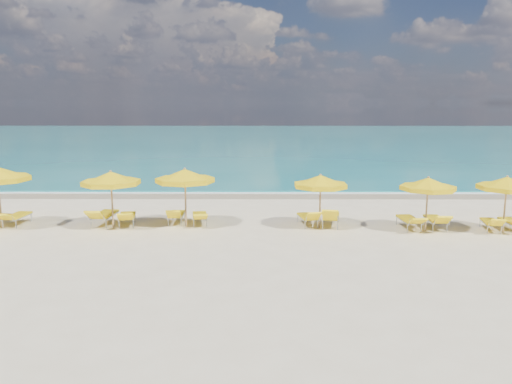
{
  "coord_description": "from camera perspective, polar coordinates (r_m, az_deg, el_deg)",
  "views": [
    {
      "loc": [
        0.12,
        -18.88,
        4.83
      ],
      "look_at": [
        0.0,
        1.5,
        1.2
      ],
      "focal_mm": 35.0,
      "sensor_mm": 36.0,
      "label": 1
    }
  ],
  "objects": [
    {
      "name": "lounger_1_right",
      "position": [
        22.26,
        -25.68,
        -2.87
      ],
      "size": [
        0.7,
        1.88,
        0.72
      ],
      "rotation": [
        0.0,
        0.0,
        -0.05
      ],
      "color": "#A5A8AD",
      "rests_on": "ground"
    },
    {
      "name": "umbrella_4",
      "position": [
        19.48,
        7.38,
        1.17
      ],
      "size": [
        2.78,
        2.78,
        2.15
      ],
      "rotation": [
        0.0,
        0.0,
        -0.4
      ],
      "color": "tan",
      "rests_on": "ground"
    },
    {
      "name": "lounger_5_left",
      "position": [
        20.36,
        17.11,
        -3.44
      ],
      "size": [
        0.73,
        1.91,
        0.71
      ],
      "rotation": [
        0.0,
        0.0,
        0.07
      ],
      "color": "#A5A8AD",
      "rests_on": "ground"
    },
    {
      "name": "umbrella_2",
      "position": [
        20.01,
        -16.25,
        1.45
      ],
      "size": [
        2.98,
        2.98,
        2.3
      ],
      "rotation": [
        0.0,
        0.0,
        0.4
      ],
      "color": "tan",
      "rests_on": "ground"
    },
    {
      "name": "whitecap_near",
      "position": [
        36.72,
        -9.26,
        2.41
      ],
      "size": [
        14.0,
        0.36,
        0.05
      ],
      "primitive_type": "cube",
      "color": "white",
      "rests_on": "ground"
    },
    {
      "name": "umbrella_6",
      "position": [
        20.92,
        26.75,
        0.84
      ],
      "size": [
        2.83,
        2.83,
        2.18
      ],
      "rotation": [
        0.0,
        0.0,
        0.41
      ],
      "color": "tan",
      "rests_on": "ground"
    },
    {
      "name": "lounger_2_right",
      "position": [
        20.67,
        -14.5,
        -3.11
      ],
      "size": [
        0.92,
        1.92,
        0.75
      ],
      "rotation": [
        0.0,
        0.0,
        0.18
      ],
      "color": "#A5A8AD",
      "rests_on": "ground"
    },
    {
      "name": "whitecap_far",
      "position": [
        43.86,
        10.71,
        3.61
      ],
      "size": [
        18.0,
        0.3,
        0.05
      ],
      "primitive_type": "cube",
      "color": "white",
      "rests_on": "ground"
    },
    {
      "name": "lounger_5_right",
      "position": [
        20.73,
        19.83,
        -3.36
      ],
      "size": [
        0.65,
        1.82,
        0.76
      ],
      "rotation": [
        0.0,
        0.0,
        -0.03
      ],
      "color": "#A5A8AD",
      "rests_on": "ground"
    },
    {
      "name": "umbrella_5",
      "position": [
        19.93,
        19.06,
        0.82
      ],
      "size": [
        2.4,
        2.4,
        2.12
      ],
      "rotation": [
        0.0,
        0.0,
        -0.16
      ],
      "color": "tan",
      "rests_on": "ground"
    },
    {
      "name": "lounger_2_left",
      "position": [
        21.03,
        -16.93,
        -2.94
      ],
      "size": [
        0.82,
        2.09,
        0.85
      ],
      "rotation": [
        0.0,
        0.0,
        -0.08
      ],
      "color": "#A5A8AD",
      "rests_on": "ground"
    },
    {
      "name": "lounger_4_right",
      "position": [
        20.12,
        8.54,
        -3.21
      ],
      "size": [
        0.97,
        1.96,
        0.91
      ],
      "rotation": [
        0.0,
        0.0,
        -0.18
      ],
      "color": "#A5A8AD",
      "rests_on": "ground"
    },
    {
      "name": "lounger_6_left",
      "position": [
        21.21,
        25.24,
        -3.49
      ],
      "size": [
        0.81,
        1.71,
        0.69
      ],
      "rotation": [
        0.0,
        0.0,
        -0.17
      ],
      "color": "#A5A8AD",
      "rests_on": "ground"
    },
    {
      "name": "ocean",
      "position": [
        67.05,
        0.24,
        5.97
      ],
      "size": [
        120.0,
        80.0,
        0.3
      ],
      "primitive_type": "cube",
      "color": "#157678",
      "rests_on": "ground"
    },
    {
      "name": "lounger_3_right",
      "position": [
        20.32,
        -6.43,
        -3.11
      ],
      "size": [
        0.82,
        1.83,
        0.67
      ],
      "rotation": [
        0.0,
        0.0,
        0.15
      ],
      "color": "#A5A8AD",
      "rests_on": "ground"
    },
    {
      "name": "lounger_4_left",
      "position": [
        20.12,
        5.92,
        -3.23
      ],
      "size": [
        0.85,
        1.74,
        0.76
      ],
      "rotation": [
        0.0,
        0.0,
        0.18
      ],
      "color": "#A5A8AD",
      "rests_on": "ground"
    },
    {
      "name": "ground_plane",
      "position": [
        19.49,
        -0.03,
        -4.25
      ],
      "size": [
        120.0,
        120.0,
        0.0
      ],
      "primitive_type": "plane",
      "color": "beige"
    },
    {
      "name": "wet_sand_band",
      "position": [
        26.72,
        0.08,
        -0.31
      ],
      "size": [
        120.0,
        2.6,
        0.01
      ],
      "primitive_type": "cube",
      "color": "tan",
      "rests_on": "ground"
    },
    {
      "name": "lounger_3_left",
      "position": [
        20.64,
        -9.08,
        -2.95
      ],
      "size": [
        0.64,
        1.75,
        0.77
      ],
      "rotation": [
        0.0,
        0.0,
        0.03
      ],
      "color": "#A5A8AD",
      "rests_on": "ground"
    },
    {
      "name": "umbrella_3",
      "position": [
        19.73,
        -8.12,
        1.78
      ],
      "size": [
        2.59,
        2.59,
        2.36
      ],
      "rotation": [
        0.0,
        0.0,
        0.12
      ],
      "color": "tan",
      "rests_on": "ground"
    },
    {
      "name": "foam_line",
      "position": [
        27.51,
        0.09,
        -0.01
      ],
      "size": [
        120.0,
        1.2,
        0.03
      ],
      "primitive_type": "cube",
      "color": "white",
      "rests_on": "ground"
    },
    {
      "name": "lounger_6_right",
      "position": [
        21.68,
        27.24,
        -3.38
      ],
      "size": [
        0.62,
        1.7,
        0.65
      ],
      "rotation": [
        0.0,
        0.0,
        0.04
      ],
      "color": "#A5A8AD",
      "rests_on": "ground"
    }
  ]
}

